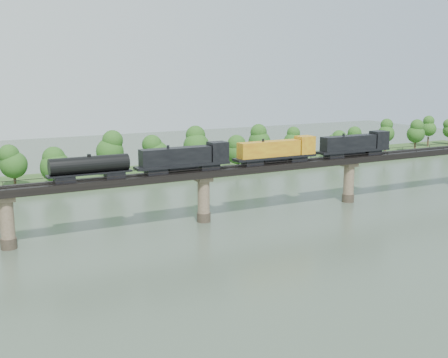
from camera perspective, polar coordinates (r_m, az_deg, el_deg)
name	(u,v)px	position (r m, az deg, el deg)	size (l,w,h in m)	color
ground	(280,263)	(97.50, 5.68, -8.50)	(400.00, 400.00, 0.00)	#384738
far_bank	(125,176)	(172.26, -10.02, 0.31)	(300.00, 24.00, 1.60)	#28451B
bridge	(204,197)	(121.10, -2.09, -1.86)	(236.00, 30.00, 11.50)	#473A2D
bridge_superstructure	(203,168)	(119.83, -2.11, 1.10)	(220.00, 4.90, 0.75)	black
far_treeline	(101,154)	(164.41, -12.36, 2.54)	(289.06, 17.54, 13.60)	#382619
freight_train	(247,153)	(124.37, 2.34, 2.62)	(83.93, 3.27, 5.78)	black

